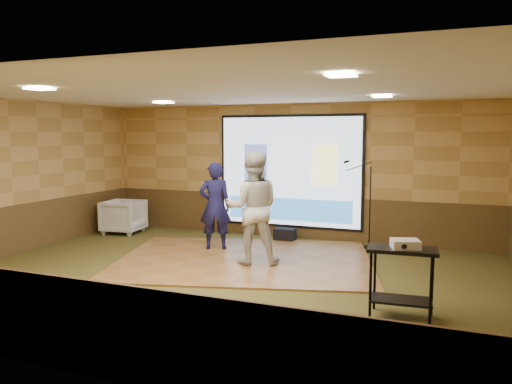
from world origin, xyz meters
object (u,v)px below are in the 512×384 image
at_px(av_table, 402,270).
at_px(banquet_chair, 124,217).
at_px(projector_screen, 289,173).
at_px(projector, 405,244).
at_px(duffel_bag, 285,235).
at_px(dance_floor, 245,260).
at_px(player_left, 215,206).
at_px(player_right, 253,208).
at_px(mic_stand, 367,224).

xyz_separation_m(av_table, banquet_chair, (-6.64, 3.25, -0.22)).
height_order(projector_screen, projector, projector_screen).
bearing_deg(banquet_chair, duffel_bag, -89.20).
xyz_separation_m(av_table, duffel_bag, (-2.83, 3.81, -0.48)).
bearing_deg(dance_floor, duffel_bag, 85.59).
distance_m(projector_screen, player_left, 2.07).
relative_size(dance_floor, player_right, 2.29).
relative_size(av_table, mic_stand, 0.50).
height_order(player_left, mic_stand, mic_stand).
relative_size(player_right, av_table, 2.23).
xyz_separation_m(player_right, mic_stand, (1.65, 2.18, -0.54)).
bearing_deg(banquet_chair, mic_stand, -91.33).
height_order(dance_floor, projector, projector).
bearing_deg(projector, av_table, 134.39).
relative_size(player_left, duffel_bag, 3.90).
relative_size(dance_floor, player_left, 2.63).
xyz_separation_m(dance_floor, duffel_bag, (0.15, 1.89, 0.12)).
xyz_separation_m(av_table, mic_stand, (-1.07, 3.86, -0.13)).
bearing_deg(banquet_chair, player_left, -113.01).
distance_m(player_left, projector, 4.62).
xyz_separation_m(projector_screen, player_right, (0.14, -2.52, -0.44)).
bearing_deg(projector, duffel_bag, 109.23).
bearing_deg(projector, dance_floor, 129.61).
distance_m(av_table, projector, 0.34).
bearing_deg(banquet_chair, projector_screen, -83.51).
relative_size(player_right, banquet_chair, 2.30).
relative_size(projector_screen, mic_stand, 1.84).
xyz_separation_m(player_left, player_right, (1.14, -0.80, 0.13)).
bearing_deg(mic_stand, av_table, -57.55).
xyz_separation_m(player_left, banquet_chair, (-2.79, 0.77, -0.51)).
bearing_deg(mic_stand, dance_floor, -117.60).
distance_m(player_right, duffel_bag, 2.31).
xyz_separation_m(player_right, banquet_chair, (-3.93, 1.57, -0.64)).
bearing_deg(player_left, projector, 123.21).
bearing_deg(av_table, duffel_bag, 126.61).
xyz_separation_m(projector, mic_stand, (-1.10, 3.88, -0.46)).
xyz_separation_m(dance_floor, projector, (3.01, -1.94, 0.94)).
xyz_separation_m(mic_stand, duffel_bag, (-1.76, -0.05, -0.35)).
distance_m(dance_floor, player_right, 1.08).
distance_m(dance_floor, duffel_bag, 1.90).
xyz_separation_m(dance_floor, player_right, (0.26, -0.25, 1.02)).
xyz_separation_m(av_table, projector, (0.03, -0.02, 0.34)).
distance_m(player_right, projector, 3.23).
height_order(dance_floor, banquet_chair, banquet_chair).
bearing_deg(av_table, dance_floor, 147.14).
relative_size(dance_floor, banquet_chair, 5.28).
bearing_deg(projector, banquet_chair, 136.37).
bearing_deg(banquet_chair, dance_floor, -117.44).
relative_size(player_right, mic_stand, 1.11).
distance_m(projector_screen, dance_floor, 2.70).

